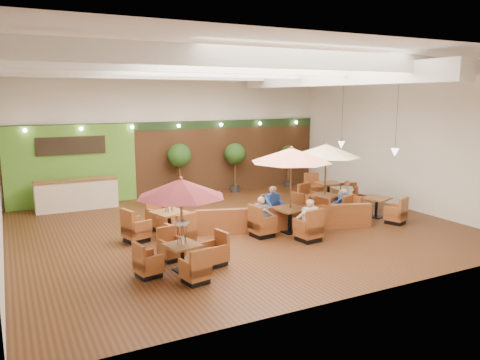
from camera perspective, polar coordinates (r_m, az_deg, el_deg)
room at (r=16.21m, az=-1.32°, el=7.81°), size 14.04×14.00×5.52m
service_counter at (r=19.00m, az=-19.29°, el=-1.67°), size 3.00×0.75×1.18m
booth_divider at (r=15.18m, az=5.64°, el=-4.74°), size 5.60×1.88×0.80m
table_0 at (r=11.50m, az=-7.16°, el=-3.30°), size 2.41×2.41×2.39m
table_1 at (r=14.74m, az=6.22°, el=0.67°), size 2.76×2.76×2.78m
table_2 at (r=17.08m, az=10.40°, el=1.67°), size 2.74×2.74×2.68m
table_3 at (r=14.53m, az=-9.63°, el=-5.27°), size 2.02×2.90×1.59m
table_4 at (r=17.31m, az=15.64°, el=-3.40°), size 1.86×2.64×0.93m
table_5 at (r=19.58m, az=10.72°, el=-1.51°), size 1.08×2.83×1.02m
topiary_0 at (r=19.99m, az=-7.39°, el=2.73°), size 1.00×1.00×2.33m
topiary_1 at (r=21.02m, az=-0.60°, el=2.98°), size 0.96×0.96×2.23m
topiary_2 at (r=22.45m, az=5.95°, el=2.91°), size 0.85×0.85×1.99m
diner_0 at (r=14.15m, az=8.39°, el=-4.36°), size 0.41×0.33×0.84m
diner_1 at (r=15.80m, az=4.13°, el=-2.71°), size 0.42×0.33×0.86m
diner_2 at (r=14.45m, az=2.75°, el=-3.99°), size 0.38×0.43×0.81m
diner_3 at (r=16.52m, az=12.33°, el=-2.53°), size 0.40×0.37×0.72m
diner_4 at (r=17.87m, az=12.79°, el=-1.55°), size 0.39×0.42×0.76m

